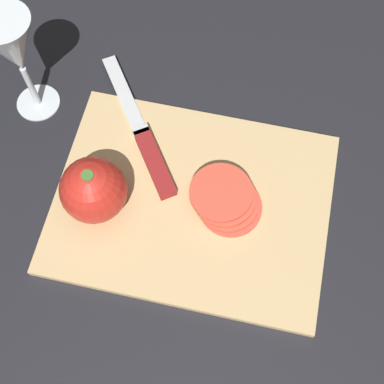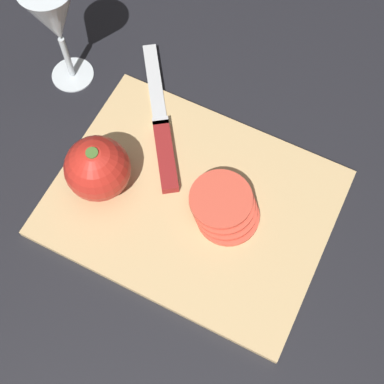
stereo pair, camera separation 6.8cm
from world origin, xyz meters
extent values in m
plane|color=black|center=(0.00, 0.00, 0.00)|extent=(3.00, 3.00, 0.00)
cube|color=tan|center=(0.09, -0.02, 0.01)|extent=(0.36, 0.28, 0.01)
cylinder|color=silver|center=(0.35, -0.12, 0.00)|extent=(0.06, 0.06, 0.00)
cylinder|color=silver|center=(0.35, -0.12, 0.04)|extent=(0.01, 0.01, 0.08)
cone|color=silver|center=(0.35, -0.12, 0.13)|extent=(0.07, 0.07, 0.09)
cone|color=#DBCC84|center=(0.35, -0.12, 0.10)|extent=(0.03, 0.03, 0.04)
sphere|color=red|center=(0.21, 0.01, 0.05)|extent=(0.09, 0.09, 0.09)
cylinder|color=#47702D|center=(0.21, 0.01, 0.09)|extent=(0.02, 0.02, 0.01)
cube|color=silver|center=(0.23, -0.16, 0.01)|extent=(0.10, 0.13, 0.00)
cube|color=silver|center=(0.19, -0.10, 0.02)|extent=(0.03, 0.02, 0.01)
cube|color=maroon|center=(0.16, -0.06, 0.02)|extent=(0.08, 0.10, 0.01)
cylinder|color=#DB4C38|center=(0.04, -0.02, 0.01)|extent=(0.08, 0.08, 0.01)
cylinder|color=#DB4C38|center=(0.05, -0.02, 0.02)|extent=(0.08, 0.08, 0.01)
cylinder|color=#DB4C38|center=(0.05, -0.02, 0.03)|extent=(0.08, 0.08, 0.01)
cylinder|color=#DB4C38|center=(0.06, -0.03, 0.03)|extent=(0.08, 0.08, 0.01)
camera|label=1|loc=(0.03, 0.26, 0.66)|focal=50.00mm
camera|label=2|loc=(-0.03, 0.23, 0.66)|focal=50.00mm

